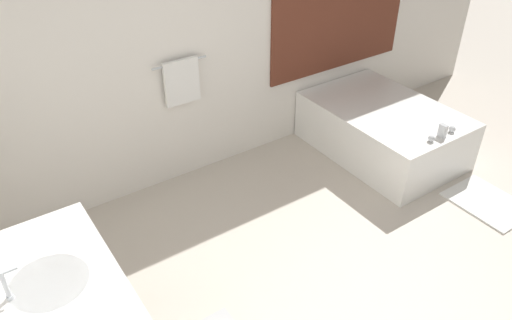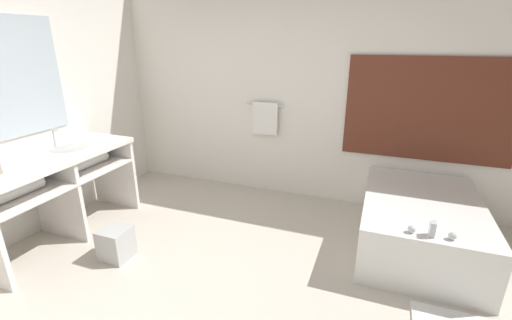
% 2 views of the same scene
% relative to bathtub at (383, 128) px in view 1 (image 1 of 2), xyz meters
% --- Properties ---
extents(ground_plane, '(16.00, 16.00, 0.00)m').
position_rel_bathtub_xyz_m(ground_plane, '(-1.51, -1.43, -0.28)').
color(ground_plane, beige).
rests_on(ground_plane, ground).
extents(wall_back_with_blinds, '(7.40, 0.13, 2.70)m').
position_rel_bathtub_xyz_m(wall_back_with_blinds, '(-1.46, 0.80, 1.07)').
color(wall_back_with_blinds, white).
rests_on(wall_back_with_blinds, ground_plane).
extents(sink_faucet, '(0.09, 0.04, 0.18)m').
position_rel_bathtub_xyz_m(sink_faucet, '(-3.55, -0.82, 0.69)').
color(sink_faucet, silver).
rests_on(sink_faucet, vanity_counter).
extents(bathtub, '(1.03, 1.52, 0.63)m').
position_rel_bathtub_xyz_m(bathtub, '(0.00, 0.00, 0.00)').
color(bathtub, white).
rests_on(bathtub, ground_plane).
extents(bath_mat, '(0.51, 0.65, 0.02)m').
position_rel_bathtub_xyz_m(bath_mat, '(0.18, -1.15, -0.27)').
color(bath_mat, white).
rests_on(bath_mat, ground_plane).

